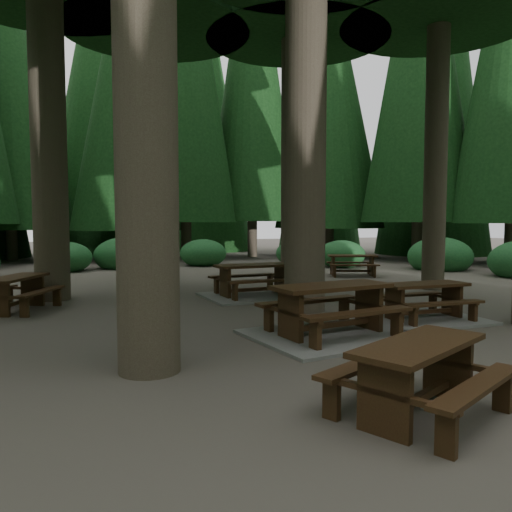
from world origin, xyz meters
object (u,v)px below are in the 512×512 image
object	(u,v)px
picnic_table_e	(419,367)
picnic_table_a	(424,308)
picnic_table_d	(352,262)
picnic_table_f	(331,318)
picnic_table_b	(16,288)
picnic_table_c	(254,286)

from	to	relation	value
picnic_table_e	picnic_table_a	bearing A→B (deg)	24.65
picnic_table_d	picnic_table_f	world-z (taller)	picnic_table_f
picnic_table_a	picnic_table_d	size ratio (longest dim) A/B	1.04
picnic_table_d	picnic_table_e	xyz separation A→B (m)	(-5.72, -10.96, 0.00)
picnic_table_b	picnic_table_e	world-z (taller)	picnic_table_b
picnic_table_d	picnic_table_c	bearing A→B (deg)	-122.51
picnic_table_b	picnic_table_f	world-z (taller)	picnic_table_f
picnic_table_a	picnic_table_b	world-z (taller)	picnic_table_b
picnic_table_b	picnic_table_a	bearing A→B (deg)	-92.50
picnic_table_c	picnic_table_f	size ratio (longest dim) A/B	0.90
picnic_table_c	picnic_table_e	world-z (taller)	picnic_table_c
picnic_table_a	picnic_table_b	bearing A→B (deg)	153.12
picnic_table_a	picnic_table_c	xyz separation A→B (m)	(-2.04, 3.80, 0.05)
picnic_table_a	picnic_table_f	world-z (taller)	picnic_table_f
picnic_table_b	picnic_table_c	bearing A→B (deg)	-64.23
picnic_table_a	picnic_table_c	world-z (taller)	picnic_table_c
picnic_table_d	picnic_table_a	bearing A→B (deg)	-88.67
picnic_table_a	picnic_table_c	size ratio (longest dim) A/B	0.83
picnic_table_b	picnic_table_e	bearing A→B (deg)	-125.95
picnic_table_e	picnic_table_c	bearing A→B (deg)	55.95
picnic_table_b	picnic_table_e	distance (m)	8.56
picnic_table_e	picnic_table_f	distance (m)	3.26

